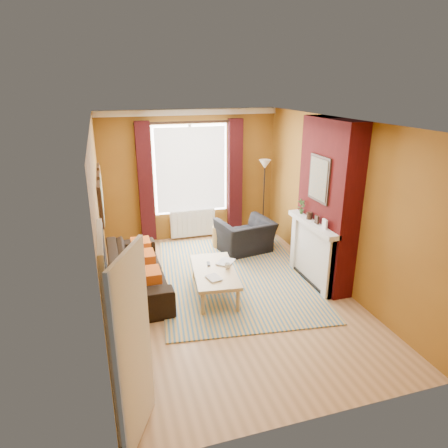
{
  "coord_description": "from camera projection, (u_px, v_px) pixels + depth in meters",
  "views": [
    {
      "loc": [
        -1.78,
        -5.58,
        3.33
      ],
      "look_at": [
        0.0,
        0.25,
        1.15
      ],
      "focal_mm": 32.0,
      "sensor_mm": 36.0,
      "label": 1
    }
  ],
  "objects": [
    {
      "name": "armchair",
      "position": [
        245.0,
        236.0,
        8.2
      ],
      "size": [
        1.18,
        1.07,
        0.67
      ],
      "primitive_type": "imported",
      "rotation": [
        0.0,
        0.0,
        3.31
      ],
      "color": "black",
      "rests_on": "ground"
    },
    {
      "name": "floor_lamp",
      "position": [
        264.0,
        177.0,
        8.68
      ],
      "size": [
        0.3,
        0.3,
        1.75
      ],
      "rotation": [
        0.0,
        0.0,
        0.21
      ],
      "color": "black",
      "rests_on": "ground"
    },
    {
      "name": "book_a",
      "position": [
        208.0,
        280.0,
        6.13
      ],
      "size": [
        0.25,
        0.3,
        0.02
      ],
      "primitive_type": "imported",
      "rotation": [
        0.0,
        0.0,
        0.23
      ],
      "color": "#999999",
      "rests_on": "coffee_table"
    },
    {
      "name": "sofa",
      "position": [
        137.0,
        270.0,
        6.71
      ],
      "size": [
        0.92,
        2.3,
        0.67
      ],
      "primitive_type": "imported",
      "rotation": [
        0.0,
        0.0,
        1.58
      ],
      "color": "black",
      "rests_on": "ground"
    },
    {
      "name": "room_walls",
      "position": [
        260.0,
        207.0,
        6.6
      ],
      "size": [
        3.82,
        5.54,
        2.83
      ],
      "color": "brown",
      "rests_on": "ground"
    },
    {
      "name": "book_b",
      "position": [
        219.0,
        261.0,
        6.77
      ],
      "size": [
        0.39,
        0.4,
        0.02
      ],
      "primitive_type": "imported",
      "rotation": [
        0.0,
        0.0,
        -0.7
      ],
      "color": "#999999",
      "rests_on": "coffee_table"
    },
    {
      "name": "wicker_stool",
      "position": [
        221.0,
        237.0,
        8.45
      ],
      "size": [
        0.41,
        0.41,
        0.46
      ],
      "rotation": [
        0.0,
        0.0,
        0.13
      ],
      "color": "#9E7A44",
      "rests_on": "ground"
    },
    {
      "name": "mug",
      "position": [
        227.0,
        266.0,
        6.51
      ],
      "size": [
        0.13,
        0.13,
        0.09
      ],
      "primitive_type": "imported",
      "rotation": [
        0.0,
        0.0,
        -0.41
      ],
      "color": "#999999",
      "rests_on": "coffee_table"
    },
    {
      "name": "ground",
      "position": [
        228.0,
        294.0,
        6.64
      ],
      "size": [
        5.5,
        5.5,
        0.0
      ],
      "primitive_type": "plane",
      "color": "#956C43",
      "rests_on": "ground"
    },
    {
      "name": "striped_rug",
      "position": [
        234.0,
        276.0,
        7.24
      ],
      "size": [
        3.02,
        3.9,
        0.02
      ],
      "rotation": [
        0.0,
        0.0,
        -0.12
      ],
      "color": "#316088",
      "rests_on": "ground"
    },
    {
      "name": "tv_remote",
      "position": [
        209.0,
        264.0,
        6.67
      ],
      "size": [
        0.08,
        0.16,
        0.02
      ],
      "rotation": [
        0.0,
        0.0,
        -0.18
      ],
      "color": "black",
      "rests_on": "coffee_table"
    },
    {
      "name": "coffee_table",
      "position": [
        214.0,
        272.0,
        6.49
      ],
      "size": [
        0.83,
        1.41,
        0.45
      ],
      "rotation": [
        0.0,
        0.0,
        -0.12
      ],
      "color": "tan",
      "rests_on": "ground"
    }
  ]
}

